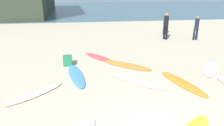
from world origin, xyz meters
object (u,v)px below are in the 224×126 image
(surfboard_0, at_px, (127,65))
(beachgoer_near, at_px, (166,25))
(surfboard_1, at_px, (210,68))
(beachgoer_mid, at_px, (197,27))
(surfboard_5, at_px, (35,93))
(surfboard_10, at_px, (76,75))
(surfboard_8, at_px, (183,83))
(surfboard_6, at_px, (136,80))
(beachgoer_far, at_px, (165,23))
(beach_cooler, at_px, (68,61))
(surfboard_4, at_px, (98,57))

(surfboard_0, relative_size, beachgoer_near, 1.31)
(surfboard_0, xyz_separation_m, beachgoer_near, (3.85, 4.81, 1.00))
(surfboard_1, bearing_deg, beachgoer_mid, 104.02)
(surfboard_5, bearing_deg, surfboard_10, -86.74)
(surfboard_8, xyz_separation_m, beachgoer_near, (2.20, 6.94, 1.00))
(surfboard_1, height_order, surfboard_6, same)
(beachgoer_mid, bearing_deg, surfboard_0, 36.13)
(surfboard_10, height_order, beachgoer_far, beachgoer_far)
(beachgoer_near, xyz_separation_m, beach_cooler, (-6.53, -4.27, -0.84))
(beachgoer_mid, bearing_deg, surfboard_4, 22.65)
(beachgoer_far, bearing_deg, surfboard_0, -49.78)
(surfboard_0, bearing_deg, surfboard_8, -102.42)
(surfboard_5, distance_m, beachgoer_mid, 11.50)
(surfboard_6, bearing_deg, surfboard_8, 120.92)
(surfboard_4, xyz_separation_m, beach_cooler, (-1.49, -0.80, 0.17))
(surfboard_4, height_order, beachgoer_mid, beachgoer_mid)
(surfboard_1, bearing_deg, surfboard_6, -130.82)
(surfboard_0, distance_m, beachgoer_mid, 7.35)
(beachgoer_far, relative_size, beach_cooler, 3.14)
(surfboard_5, xyz_separation_m, beachgoer_far, (8.06, 8.57, 0.87))
(beachgoer_mid, xyz_separation_m, beach_cooler, (-8.54, -3.81, -0.71))
(surfboard_0, height_order, beachgoer_near, beachgoer_near)
(beachgoer_far, bearing_deg, beachgoer_mid, 18.86)
(surfboard_0, bearing_deg, surfboard_5, 160.63)
(surfboard_1, bearing_deg, surfboard_10, -143.55)
(surfboard_10, xyz_separation_m, beach_cooler, (-0.41, 1.35, 0.17))
(surfboard_0, relative_size, surfboard_8, 1.04)
(beachgoer_near, bearing_deg, surfboard_1, 145.25)
(surfboard_0, height_order, surfboard_6, surfboard_0)
(surfboard_10, bearing_deg, surfboard_1, -12.19)
(surfboard_8, bearing_deg, beachgoer_mid, -137.94)
(beachgoer_mid, xyz_separation_m, beachgoer_far, (-1.40, 2.08, -0.01))
(surfboard_6, distance_m, beachgoer_mid, 8.42)
(surfboard_8, bearing_deg, surfboard_5, -14.78)
(surfboard_4, xyz_separation_m, beachgoer_mid, (7.05, 3.01, 0.89))
(surfboard_4, distance_m, beachgoer_mid, 7.72)
(surfboard_4, bearing_deg, surfboard_10, 28.10)
(surfboard_5, distance_m, surfboard_6, 3.65)
(surfboard_0, relative_size, surfboard_6, 1.04)
(surfboard_5, xyz_separation_m, beachgoer_mid, (9.46, 6.49, 0.88))
(surfboard_6, height_order, surfboard_10, surfboard_10)
(surfboard_4, relative_size, surfboard_8, 0.85)
(surfboard_0, relative_size, beach_cooler, 4.62)
(surfboard_5, xyz_separation_m, surfboard_8, (5.24, 0.01, -0.00))
(beachgoer_mid, bearing_deg, surfboard_10, 31.99)
(surfboard_6, relative_size, beach_cooler, 4.45)
(surfboard_4, relative_size, beach_cooler, 3.77)
(surfboard_1, height_order, beach_cooler, beach_cooler)
(surfboard_10, distance_m, beachgoer_far, 9.93)
(surfboard_4, distance_m, surfboard_8, 4.49)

